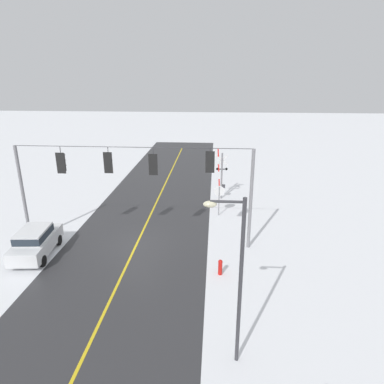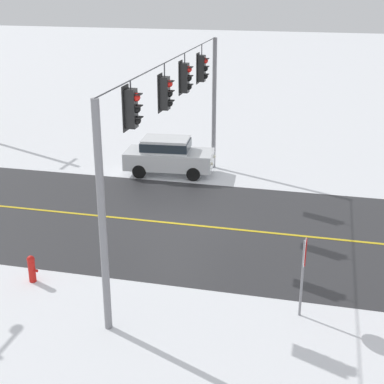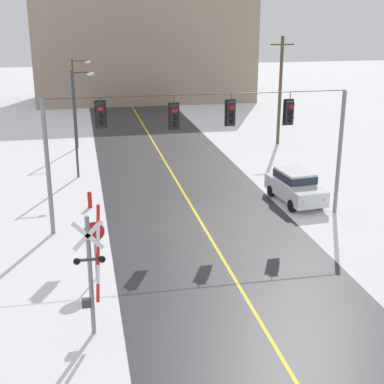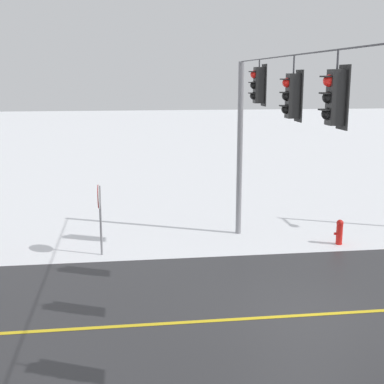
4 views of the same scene
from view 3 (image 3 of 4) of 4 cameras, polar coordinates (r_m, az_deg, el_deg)
ground_plane at (r=26.84m, az=0.92°, el=-3.14°), size 160.00×160.00×0.00m
road_asphalt at (r=32.38m, az=-1.35°, el=0.69°), size 9.00×80.00×0.01m
lane_centre_line at (r=32.38m, az=-1.35°, el=0.70°), size 0.14×72.00×0.01m
signal_span at (r=25.53m, az=0.94°, el=6.05°), size 14.20×0.47×6.22m
stop_sign at (r=21.05m, az=-10.08°, el=-4.66°), size 0.80×0.09×2.35m
railroad_crossing at (r=17.37m, az=-10.44°, el=-7.92°), size 0.98×0.31×4.34m
parked_car_white at (r=29.81m, az=10.64°, el=0.71°), size 2.12×4.31×1.74m
streetlamp_near at (r=33.82m, az=-11.75°, el=7.92°), size 1.39×0.28×6.50m
streetlamp_far at (r=41.48m, az=-11.81°, el=9.80°), size 1.39×0.28×6.50m
fire_hydrant at (r=29.10m, az=-10.56°, el=-0.74°), size 0.24×0.31×0.88m
utility_pole at (r=42.36m, az=9.12°, el=10.42°), size 1.80×0.24×8.02m
building_distant at (r=64.17m, az=-5.07°, el=15.50°), size 23.75×10.56×13.33m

